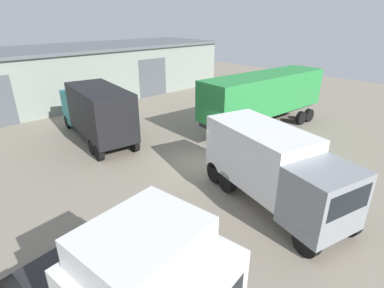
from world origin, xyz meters
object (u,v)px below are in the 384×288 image
at_px(box_truck_teal, 96,110).
at_px(box_truck_grey, 273,165).
at_px(container_trailer_green, 265,95).
at_px(gravel_pile, 231,94).

relative_size(box_truck_teal, box_truck_grey, 1.12).
xyz_separation_m(container_trailer_green, box_truck_teal, (-9.16, 6.10, -0.54)).
bearing_deg(container_trailer_green, box_truck_teal, -28.95).
bearing_deg(container_trailer_green, gravel_pile, -120.76).
xyz_separation_m(container_trailer_green, gravel_pile, (4.92, 6.90, -1.96)).
bearing_deg(gravel_pile, container_trailer_green, -125.48).
bearing_deg(box_truck_teal, box_truck_grey, -162.84).
height_order(box_truck_teal, box_truck_grey, box_truck_teal).
relative_size(container_trailer_green, box_truck_grey, 1.44).
distance_m(container_trailer_green, box_truck_teal, 11.02).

